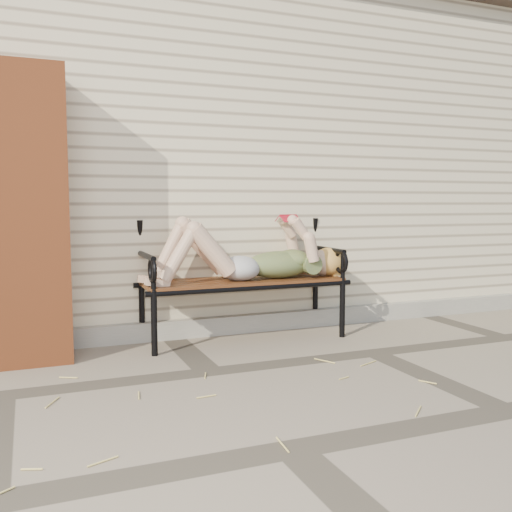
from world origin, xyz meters
name	(u,v)px	position (x,y,z in m)	size (l,w,h in m)	color
ground	(374,353)	(0.00, 0.00, 0.00)	(80.00, 80.00, 0.00)	gray
house_wall	(234,168)	(0.00, 3.00, 1.50)	(8.00, 4.00, 3.00)	beige
house_roof	(234,25)	(0.00, 3.00, 3.15)	(8.30, 4.30, 0.30)	#3F342D
foundation_strip	(312,318)	(0.00, 0.97, 0.07)	(8.00, 0.10, 0.15)	#B0AD9F
brick_pillar	(29,216)	(-2.30, 0.75, 1.00)	(0.50, 0.50, 2.00)	#A54C25
garden_bench	(239,259)	(-0.73, 0.86, 0.63)	(1.75, 0.69, 1.13)	black
reading_woman	(246,256)	(-0.71, 0.72, 0.67)	(1.65, 0.37, 0.52)	#0A3546
straw_scatter	(186,402)	(-1.54, -0.51, 0.01)	(2.51, 1.64, 0.01)	#D6C068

